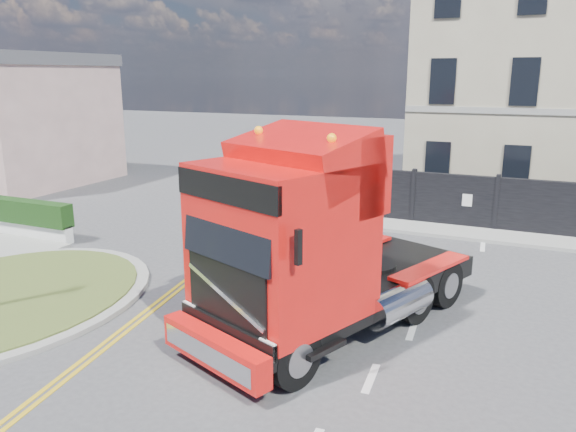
% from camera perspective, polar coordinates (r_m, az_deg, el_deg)
% --- Properties ---
extents(ground, '(120.00, 120.00, 0.00)m').
position_cam_1_polar(ground, '(14.30, 1.05, -8.79)').
color(ground, '#424244').
rests_on(ground, ground).
extents(seaside_bldg_pink, '(8.00, 8.00, 6.00)m').
position_cam_1_polar(seaside_bldg_pink, '(32.90, -26.29, 8.27)').
color(seaside_bldg_pink, beige).
rests_on(seaside_bldg_pink, ground).
extents(hoarding_fence, '(18.80, 0.25, 2.00)m').
position_cam_1_polar(hoarding_fence, '(21.70, 27.09, 0.43)').
color(hoarding_fence, black).
rests_on(hoarding_fence, ground).
extents(georgian_building, '(12.30, 10.30, 12.80)m').
position_cam_1_polar(georgian_building, '(28.67, 26.37, 13.17)').
color(georgian_building, '#B5AD90').
rests_on(georgian_building, ground).
extents(pavement_far, '(20.00, 1.60, 0.12)m').
position_cam_1_polar(pavement_far, '(21.02, 25.42, -2.45)').
color(pavement_far, gray).
rests_on(pavement_far, ground).
extents(truck, '(5.29, 7.90, 4.44)m').
position_cam_1_polar(truck, '(11.81, 1.92, -3.55)').
color(truck, black).
rests_on(truck, ground).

